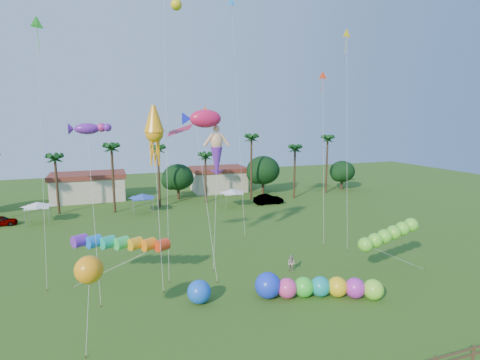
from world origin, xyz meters
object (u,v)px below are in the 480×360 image
object	(u,v)px
car_b	(268,199)
caterpillar_inflatable	(314,287)
car_a	(0,221)
blue_ball	(199,292)
spectator_b	(291,264)

from	to	relation	value
car_b	caterpillar_inflatable	world-z (taller)	caterpillar_inflatable
car_a	car_b	size ratio (longest dim) A/B	0.80
car_a	caterpillar_inflatable	distance (m)	43.38
blue_ball	car_b	bearing A→B (deg)	56.89
caterpillar_inflatable	blue_ball	size ratio (longest dim) A/B	5.38
caterpillar_inflatable	blue_ball	bearing A→B (deg)	-173.27
blue_ball	spectator_b	bearing A→B (deg)	17.24
car_b	blue_ball	xyz separation A→B (m)	(-19.26, -29.53, 0.11)
caterpillar_inflatable	blue_ball	distance (m)	9.19
spectator_b	caterpillar_inflatable	xyz separation A→B (m)	(-0.75, -5.25, 0.10)
car_a	caterpillar_inflatable	bearing A→B (deg)	-138.10
car_a	blue_ball	bearing A→B (deg)	-146.27
caterpillar_inflatable	car_b	bearing A→B (deg)	92.87
car_b	blue_ball	bearing A→B (deg)	148.66
spectator_b	blue_ball	xyz separation A→B (m)	(-9.66, -3.00, 0.14)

